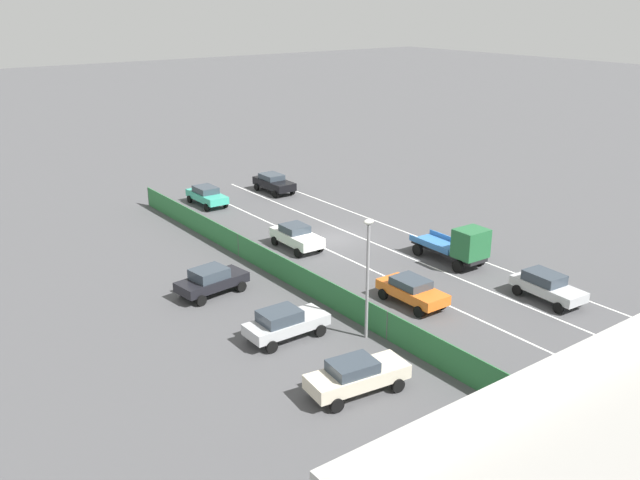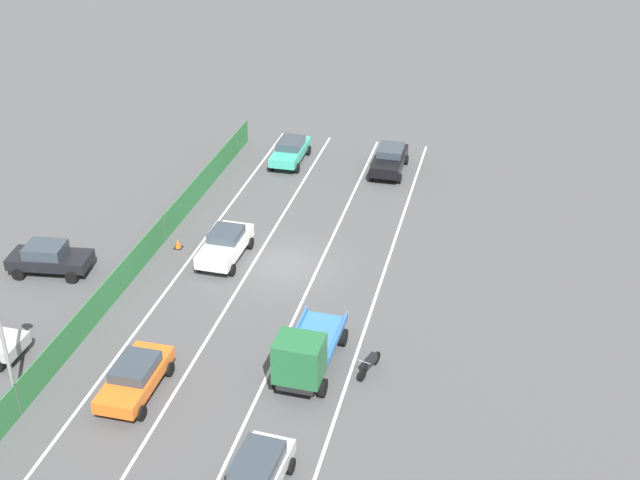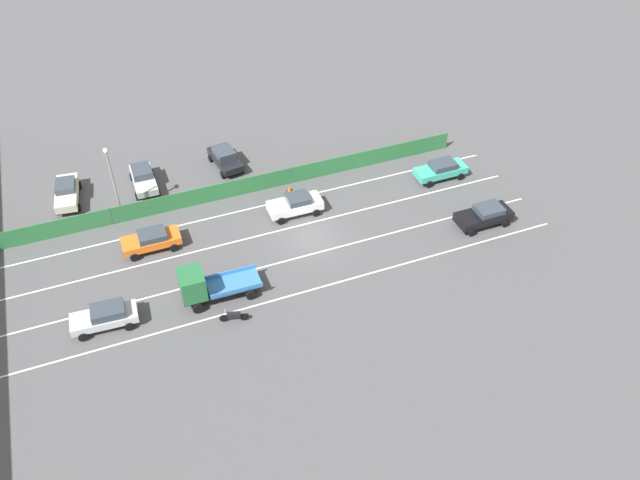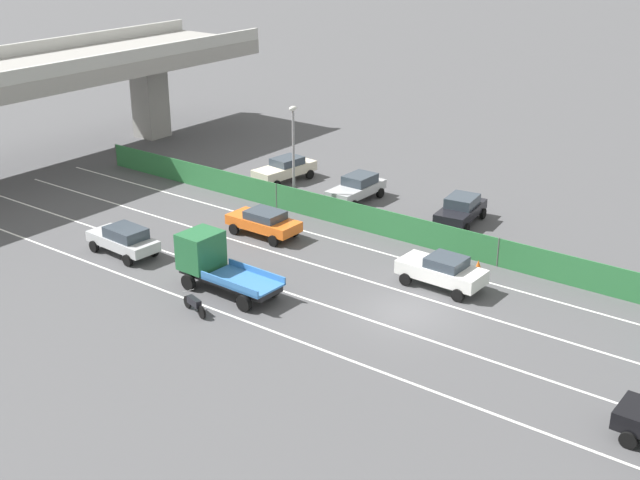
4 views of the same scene
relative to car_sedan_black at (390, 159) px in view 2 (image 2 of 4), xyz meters
The scene contains 15 objects.
ground_plane 13.68m from the car_sedan_black, 75.60° to the left, with size 300.00×300.00×0.00m, color #4C4C4F.
lane_line_left_edge 19.84m from the car_sedan_black, 95.33° to the left, with size 0.14×49.03×0.01m, color silver.
lane_line_mid_left 19.82m from the car_sedan_black, 85.22° to the left, with size 0.14×49.03×0.01m, color silver.
lane_line_mid_right 20.41m from the car_sedan_black, 75.40° to the left, with size 0.14×49.03×0.01m, color silver.
lane_line_right_edge 21.55m from the car_sedan_black, 66.38° to the left, with size 0.14×49.03×0.01m, color silver.
green_fence 22.46m from the car_sedan_black, 61.47° to the left, with size 0.10×45.13×1.58m.
car_sedan_black is the anchor object (origin of this frame).
car_taxi_teal 6.75m from the car_sedan_black, ahead, with size 1.98×4.49×1.58m.
car_taxi_orange 25.69m from the car_sedan_black, 74.92° to the left, with size 2.02×4.33×1.52m.
car_hatchback_white 14.91m from the car_sedan_black, 63.21° to the left, with size 2.11×4.36×1.66m.
car_sedan_silver 29.05m from the car_sedan_black, 89.89° to the left, with size 2.14×4.42×1.61m.
flatbed_truck_blue 22.33m from the car_sedan_black, 90.10° to the left, with size 2.36×5.52×2.70m.
motorcycle 21.26m from the car_sedan_black, 97.14° to the left, with size 0.77×1.90×0.93m.
parked_sedan_dark 22.66m from the car_sedan_black, 47.82° to the left, with size 4.41×2.47×1.65m.
traffic_cone 16.08m from the car_sedan_black, 52.88° to the left, with size 0.47×0.47×0.56m.
Camera 2 is at (-10.79, 36.66, 22.97)m, focal length 46.79 mm.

